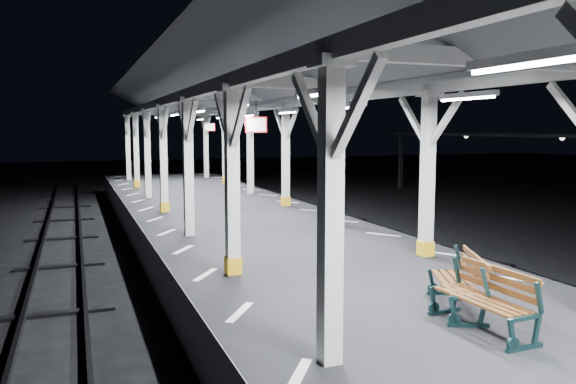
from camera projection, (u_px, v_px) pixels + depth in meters
ground at (390, 356)px, 8.86m from camera, size 120.00×120.00×0.00m
platform at (391, 325)px, 8.80m from camera, size 6.00×50.00×1.00m
hazard_stripes_left at (240, 312)px, 7.88m from camera, size 1.00×48.00×0.01m
hazard_stripes_right at (515, 279)px, 9.61m from camera, size 1.00×48.00×0.01m
canopy at (397, 62)px, 8.33m from camera, size 5.40×49.00×4.65m
bench_near at (462, 280)px, 7.95m from camera, size 1.10×1.58×0.81m
bench_mid at (487, 297)px, 7.17m from camera, size 0.62×1.51×0.81m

